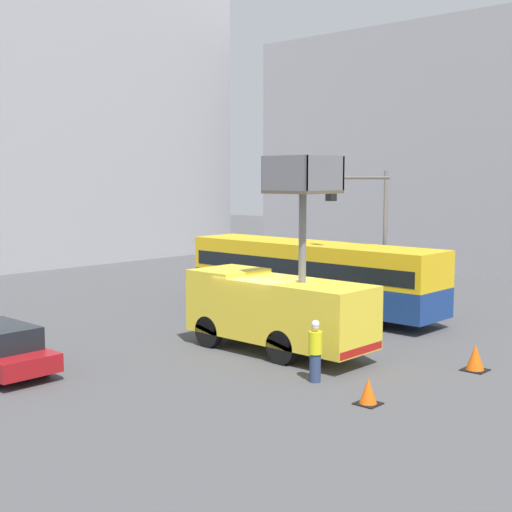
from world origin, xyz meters
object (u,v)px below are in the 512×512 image
(city_bus, at_px, (312,272))
(road_worker_near_truck, at_px, (315,351))
(traffic_light_pole, at_px, (366,218))
(road_worker_directing, at_px, (337,305))
(traffic_cone_mid_road, at_px, (368,392))
(utility_truck, at_px, (278,305))
(traffic_cone_near_truck, at_px, (475,358))

(city_bus, height_order, road_worker_near_truck, city_bus)
(traffic_light_pole, bearing_deg, city_bus, 117.47)
(city_bus, xyz_separation_m, road_worker_near_truck, (-7.97, -6.45, -0.88))
(road_worker_directing, height_order, traffic_cone_mid_road, road_worker_directing)
(road_worker_directing, bearing_deg, traffic_light_pole, 63.55)
(utility_truck, distance_m, traffic_cone_near_truck, 6.31)
(city_bus, relative_size, traffic_light_pole, 1.96)
(road_worker_directing, relative_size, traffic_cone_near_truck, 2.36)
(utility_truck, relative_size, city_bus, 0.55)
(utility_truck, xyz_separation_m, road_worker_near_truck, (-1.78, -2.94, -0.70))
(city_bus, height_order, road_worker_directing, city_bus)
(road_worker_near_truck, distance_m, traffic_cone_near_truck, 5.04)
(traffic_cone_mid_road, bearing_deg, utility_truck, 64.82)
(road_worker_directing, relative_size, traffic_cone_mid_road, 2.76)
(road_worker_directing, bearing_deg, city_bus, 104.66)
(utility_truck, distance_m, traffic_light_pole, 7.80)
(traffic_cone_near_truck, bearing_deg, traffic_light_pole, 56.14)
(traffic_cone_near_truck, bearing_deg, traffic_cone_mid_road, 173.53)
(city_bus, xyz_separation_m, traffic_cone_near_truck, (-3.79, -9.22, -1.38))
(traffic_light_pole, distance_m, road_worker_near_truck, 10.54)
(traffic_cone_near_truck, relative_size, traffic_cone_mid_road, 1.17)
(city_bus, bearing_deg, road_worker_near_truck, 146.15)
(road_worker_near_truck, distance_m, traffic_cone_mid_road, 2.38)
(city_bus, bearing_deg, utility_truck, 136.70)
(utility_truck, height_order, city_bus, utility_truck)
(road_worker_directing, distance_m, traffic_cone_mid_road, 8.97)
(traffic_light_pole, height_order, traffic_cone_near_truck, traffic_light_pole)
(city_bus, distance_m, road_worker_near_truck, 10.29)
(road_worker_near_truck, bearing_deg, utility_truck, 11.61)
(traffic_cone_mid_road, bearing_deg, traffic_light_pole, 34.58)
(utility_truck, relative_size, road_worker_directing, 3.49)
(city_bus, height_order, traffic_cone_mid_road, city_bus)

